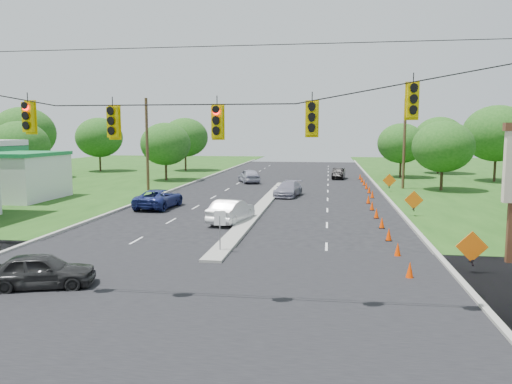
# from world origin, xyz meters

# --- Properties ---
(ground) EXTENTS (160.00, 160.00, 0.00)m
(ground) POSITION_xyz_m (0.00, 0.00, 0.00)
(ground) COLOR black
(ground) RESTS_ON ground
(cross_street) EXTENTS (160.00, 14.00, 0.02)m
(cross_street) POSITION_xyz_m (0.00, 0.00, 0.00)
(cross_street) COLOR black
(cross_street) RESTS_ON ground
(curb_left) EXTENTS (0.25, 110.00, 0.16)m
(curb_left) POSITION_xyz_m (-10.10, 30.00, 0.00)
(curb_left) COLOR gray
(curb_left) RESTS_ON ground
(curb_right) EXTENTS (0.25, 110.00, 0.16)m
(curb_right) POSITION_xyz_m (10.10, 30.00, 0.00)
(curb_right) COLOR gray
(curb_right) RESTS_ON ground
(median) EXTENTS (1.00, 34.00, 0.18)m
(median) POSITION_xyz_m (0.00, 21.00, 0.00)
(median) COLOR gray
(median) RESTS_ON ground
(median_sign) EXTENTS (0.55, 0.06, 2.05)m
(median_sign) POSITION_xyz_m (0.00, 6.00, 1.46)
(median_sign) COLOR gray
(median_sign) RESTS_ON ground
(signal_span) EXTENTS (25.60, 0.32, 9.00)m
(signal_span) POSITION_xyz_m (-0.05, -1.00, 4.97)
(signal_span) COLOR #422D1C
(signal_span) RESTS_ON ground
(utility_pole_far_left) EXTENTS (0.28, 0.28, 9.00)m
(utility_pole_far_left) POSITION_xyz_m (-12.50, 30.00, 4.50)
(utility_pole_far_left) COLOR #422D1C
(utility_pole_far_left) RESTS_ON ground
(utility_pole_far_right) EXTENTS (0.28, 0.28, 9.00)m
(utility_pole_far_right) POSITION_xyz_m (12.50, 35.00, 4.50)
(utility_pole_far_right) COLOR #422D1C
(utility_pole_far_right) RESTS_ON ground
(cone_0) EXTENTS (0.32, 0.32, 0.70)m
(cone_0) POSITION_xyz_m (8.26, 3.00, 0.35)
(cone_0) COLOR #F93B00
(cone_0) RESTS_ON ground
(cone_1) EXTENTS (0.32, 0.32, 0.70)m
(cone_1) POSITION_xyz_m (8.26, 6.50, 0.35)
(cone_1) COLOR #F93B00
(cone_1) RESTS_ON ground
(cone_2) EXTENTS (0.32, 0.32, 0.70)m
(cone_2) POSITION_xyz_m (8.26, 10.00, 0.35)
(cone_2) COLOR #F93B00
(cone_2) RESTS_ON ground
(cone_3) EXTENTS (0.32, 0.32, 0.70)m
(cone_3) POSITION_xyz_m (8.26, 13.50, 0.35)
(cone_3) COLOR #F93B00
(cone_3) RESTS_ON ground
(cone_4) EXTENTS (0.32, 0.32, 0.70)m
(cone_4) POSITION_xyz_m (8.26, 17.00, 0.35)
(cone_4) COLOR #F93B00
(cone_4) RESTS_ON ground
(cone_5) EXTENTS (0.32, 0.32, 0.70)m
(cone_5) POSITION_xyz_m (8.26, 20.50, 0.35)
(cone_5) COLOR #F93B00
(cone_5) RESTS_ON ground
(cone_6) EXTENTS (0.32, 0.32, 0.70)m
(cone_6) POSITION_xyz_m (8.26, 24.00, 0.35)
(cone_6) COLOR #F93B00
(cone_6) RESTS_ON ground
(cone_7) EXTENTS (0.32, 0.32, 0.70)m
(cone_7) POSITION_xyz_m (8.86, 27.50, 0.35)
(cone_7) COLOR #F93B00
(cone_7) RESTS_ON ground
(cone_8) EXTENTS (0.32, 0.32, 0.70)m
(cone_8) POSITION_xyz_m (8.86, 31.00, 0.35)
(cone_8) COLOR #F93B00
(cone_8) RESTS_ON ground
(cone_9) EXTENTS (0.32, 0.32, 0.70)m
(cone_9) POSITION_xyz_m (8.86, 34.50, 0.35)
(cone_9) COLOR #F93B00
(cone_9) RESTS_ON ground
(cone_10) EXTENTS (0.32, 0.32, 0.70)m
(cone_10) POSITION_xyz_m (8.86, 38.00, 0.35)
(cone_10) COLOR #F93B00
(cone_10) RESTS_ON ground
(cone_11) EXTENTS (0.32, 0.32, 0.70)m
(cone_11) POSITION_xyz_m (8.86, 41.50, 0.35)
(cone_11) COLOR #F93B00
(cone_11) RESTS_ON ground
(cone_12) EXTENTS (0.32, 0.32, 0.70)m
(cone_12) POSITION_xyz_m (8.86, 45.00, 0.35)
(cone_12) COLOR #F93B00
(cone_12) RESTS_ON ground
(work_sign_0) EXTENTS (1.27, 0.58, 1.37)m
(work_sign_0) POSITION_xyz_m (10.80, 4.00, 1.09)
(work_sign_0) COLOR black
(work_sign_0) RESTS_ON ground
(work_sign_1) EXTENTS (1.27, 0.58, 1.37)m
(work_sign_1) POSITION_xyz_m (10.80, 18.00, 1.09)
(work_sign_1) COLOR black
(work_sign_1) RESTS_ON ground
(work_sign_2) EXTENTS (1.27, 0.58, 1.37)m
(work_sign_2) POSITION_xyz_m (10.80, 32.00, 1.09)
(work_sign_2) COLOR black
(work_sign_2) RESTS_ON ground
(tree_2) EXTENTS (5.88, 5.88, 6.86)m
(tree_2) POSITION_xyz_m (-26.00, 30.00, 4.34)
(tree_2) COLOR black
(tree_2) RESTS_ON ground
(tree_3) EXTENTS (7.56, 7.56, 8.82)m
(tree_3) POSITION_xyz_m (-32.00, 40.00, 5.58)
(tree_3) COLOR black
(tree_3) RESTS_ON ground
(tree_4) EXTENTS (6.72, 6.72, 7.84)m
(tree_4) POSITION_xyz_m (-28.00, 52.00, 4.96)
(tree_4) COLOR black
(tree_4) RESTS_ON ground
(tree_5) EXTENTS (5.88, 5.88, 6.86)m
(tree_5) POSITION_xyz_m (-14.00, 40.00, 4.34)
(tree_5) COLOR black
(tree_5) RESTS_ON ground
(tree_6) EXTENTS (6.72, 6.72, 7.84)m
(tree_6) POSITION_xyz_m (-16.00, 55.00, 4.96)
(tree_6) COLOR black
(tree_6) RESTS_ON ground
(tree_9) EXTENTS (5.88, 5.88, 6.86)m
(tree_9) POSITION_xyz_m (16.00, 34.00, 4.34)
(tree_9) COLOR black
(tree_9) RESTS_ON ground
(tree_10) EXTENTS (7.56, 7.56, 8.82)m
(tree_10) POSITION_xyz_m (24.00, 44.00, 5.58)
(tree_10) COLOR black
(tree_10) RESTS_ON ground
(tree_11) EXTENTS (6.72, 6.72, 7.84)m
(tree_11) POSITION_xyz_m (20.00, 55.00, 4.96)
(tree_11) COLOR black
(tree_11) RESTS_ON ground
(tree_12) EXTENTS (5.88, 5.88, 6.86)m
(tree_12) POSITION_xyz_m (14.00, 48.00, 4.34)
(tree_12) COLOR black
(tree_12) RESTS_ON ground
(black_sedan) EXTENTS (4.15, 2.59, 1.32)m
(black_sedan) POSITION_xyz_m (-5.39, -0.15, 0.66)
(black_sedan) COLOR #252525
(black_sedan) RESTS_ON ground
(white_sedan) EXTENTS (2.43, 4.77, 1.50)m
(white_sedan) POSITION_xyz_m (-1.03, 14.06, 0.75)
(white_sedan) COLOR silver
(white_sedan) RESTS_ON ground
(blue_pickup) EXTENTS (2.72, 5.31, 1.44)m
(blue_pickup) POSITION_xyz_m (-7.67, 19.35, 0.72)
(blue_pickup) COLOR navy
(blue_pickup) RESTS_ON ground
(silver_car_far) EXTENTS (2.58, 4.86, 1.34)m
(silver_car_far) POSITION_xyz_m (1.49, 27.53, 0.67)
(silver_car_far) COLOR gray
(silver_car_far) RESTS_ON ground
(silver_car_oncoming) EXTENTS (3.42, 4.97, 1.57)m
(silver_car_oncoming) POSITION_xyz_m (-3.92, 39.22, 0.79)
(silver_car_oncoming) COLOR #A4A3B6
(silver_car_oncoming) RESTS_ON ground
(dark_car_receding) EXTENTS (1.77, 4.13, 1.32)m
(dark_car_receding) POSITION_xyz_m (6.27, 45.35, 0.66)
(dark_car_receding) COLOR black
(dark_car_receding) RESTS_ON ground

